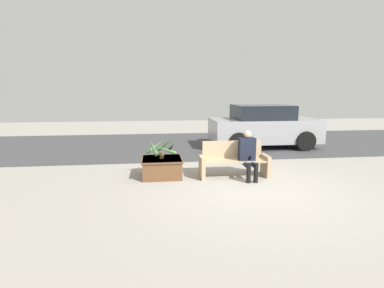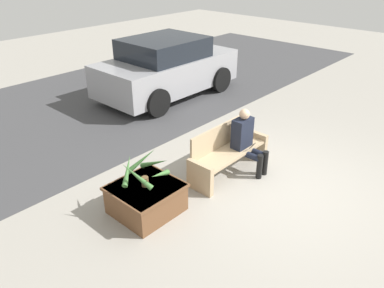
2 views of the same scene
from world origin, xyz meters
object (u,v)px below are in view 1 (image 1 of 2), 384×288
(planter_box, at_px, (162,167))
(person_seated, at_px, (248,153))
(potted_plant, at_px, (162,147))
(parked_car, at_px, (263,126))
(bench, at_px, (234,161))

(planter_box, bearing_deg, person_seated, -10.68)
(person_seated, height_order, potted_plant, person_seated)
(potted_plant, xyz_separation_m, parked_car, (3.82, 3.45, 0.05))
(potted_plant, bearing_deg, person_seated, -11.26)
(bench, xyz_separation_m, potted_plant, (-1.73, 0.21, 0.33))
(person_seated, distance_m, potted_plant, 2.07)
(bench, height_order, parked_car, parked_car)
(bench, bearing_deg, planter_box, 173.92)
(bench, distance_m, planter_box, 1.76)
(parked_car, bearing_deg, planter_box, -137.83)
(planter_box, bearing_deg, potted_plant, 54.51)
(bench, relative_size, person_seated, 1.45)
(parked_car, bearing_deg, bench, -119.69)
(bench, distance_m, parked_car, 4.23)
(person_seated, relative_size, potted_plant, 1.52)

